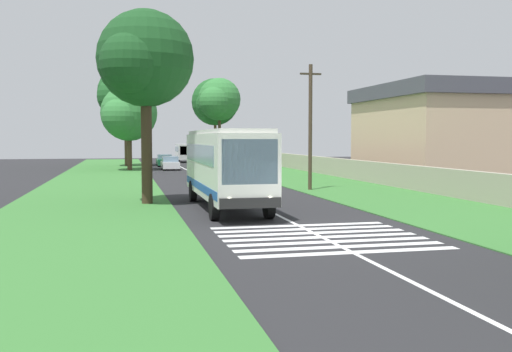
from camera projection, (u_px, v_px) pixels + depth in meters
ground at (312, 232)px, 20.72m from camera, size 160.00×160.00×0.00m
grass_verge_left at (94, 196)px, 33.50m from camera, size 120.00×8.00×0.04m
grass_verge_right at (360, 190)px, 37.14m from camera, size 120.00×8.00×0.04m
centre_line at (234, 193)px, 35.32m from camera, size 110.00×0.16×0.01m
coach_bus at (225, 164)px, 27.60m from camera, size 11.16×2.62×3.73m
zebra_crossing at (322, 237)px, 19.68m from camera, size 5.85×6.80×0.01m
trailing_car_0 at (227, 171)px, 48.08m from camera, size 4.30×1.78×1.43m
trailing_car_1 at (215, 167)px, 54.27m from camera, size 4.30×1.78×1.43m
trailing_car_2 at (170, 164)px, 61.78m from camera, size 4.30×1.78×1.43m
trailing_car_3 at (164, 161)px, 69.55m from camera, size 4.30×1.78×1.43m
trailing_minibus_0 at (184, 151)px, 81.24m from camera, size 6.00×2.14×2.53m
roadside_tree_left_0 at (128, 115)px, 60.43m from camera, size 7.15×5.83×8.85m
roadside_tree_left_1 at (124, 95)px, 69.26m from camera, size 8.06×6.78×12.06m
roadside_tree_left_2 at (143, 61)px, 29.10m from camera, size 5.60×4.86×9.73m
roadside_tree_right_1 at (218, 101)px, 73.27m from camera, size 6.56×5.44×10.91m
roadside_tree_right_2 at (214, 103)px, 83.43m from camera, size 8.19×6.73×11.87m
utility_pole at (310, 125)px, 37.21m from camera, size 0.24×1.40×8.00m
roadside_wall at (376, 173)px, 42.70m from camera, size 70.00×0.40×1.58m
roadside_building at (428, 131)px, 48.76m from camera, size 14.47×8.73×7.78m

